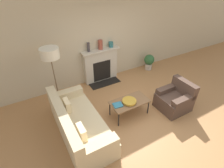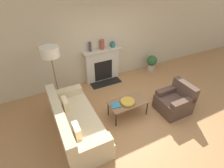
{
  "view_description": "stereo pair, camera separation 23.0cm",
  "coord_description": "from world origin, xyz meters",
  "views": [
    {
      "loc": [
        -2.4,
        -2.51,
        3.39
      ],
      "look_at": [
        -0.25,
        1.27,
        0.45
      ],
      "focal_mm": 28.0,
      "sensor_mm": 36.0,
      "label": 1
    },
    {
      "loc": [
        -2.2,
        -2.62,
        3.39
      ],
      "look_at": [
        -0.25,
        1.27,
        0.45
      ],
      "focal_mm": 28.0,
      "sensor_mm": 36.0,
      "label": 2
    }
  ],
  "objects": [
    {
      "name": "coffee_table",
      "position": [
        -0.25,
        0.34,
        0.42
      ],
      "size": [
        1.02,
        0.54,
        0.45
      ],
      "color": "brown",
      "rests_on": "ground_plane"
    },
    {
      "name": "mantel_vase_left",
      "position": [
        -0.5,
        2.31,
        1.3
      ],
      "size": [
        0.09,
        0.09,
        0.3
      ],
      "color": "#3D383D",
      "rests_on": "fireplace"
    },
    {
      "name": "mantel_vase_center_left",
      "position": [
        -0.09,
        2.31,
        1.31
      ],
      "size": [
        0.14,
        0.14,
        0.31
      ],
      "color": "brown",
      "rests_on": "fireplace"
    },
    {
      "name": "book",
      "position": [
        -0.61,
        0.35,
        0.46
      ],
      "size": [
        0.26,
        0.24,
        0.02
      ],
      "rotation": [
        0.0,
        0.0,
        -0.14
      ],
      "color": "teal",
      "rests_on": "coffee_table"
    },
    {
      "name": "wall_back",
      "position": [
        0.0,
        2.44,
        1.45
      ],
      "size": [
        18.0,
        0.06,
        2.9
      ],
      "color": "#BCAD8E",
      "rests_on": "ground_plane"
    },
    {
      "name": "potted_plant",
      "position": [
        1.85,
        2.07,
        0.34
      ],
      "size": [
        0.39,
        0.39,
        0.6
      ],
      "color": "#B2A899",
      "rests_on": "ground_plane"
    },
    {
      "name": "mantel_vase_center_right",
      "position": [
        0.3,
        2.31,
        1.24
      ],
      "size": [
        0.14,
        0.14,
        0.17
      ],
      "color": "#28666B",
      "rests_on": "fireplace"
    },
    {
      "name": "fireplace",
      "position": [
        -0.11,
        2.29,
        0.56
      ],
      "size": [
        1.3,
        0.59,
        1.15
      ],
      "color": "beige",
      "rests_on": "ground_plane"
    },
    {
      "name": "armchair_near",
      "position": [
        1.01,
        -0.07,
        0.31
      ],
      "size": [
        0.81,
        0.77,
        0.82
      ],
      "rotation": [
        0.0,
        0.0,
        -1.57
      ],
      "color": "#4C382D",
      "rests_on": "ground_plane"
    },
    {
      "name": "bowl",
      "position": [
        -0.29,
        0.3,
        0.49
      ],
      "size": [
        0.37,
        0.37,
        0.07
      ],
      "color": "#BC8E2D",
      "rests_on": "coffee_table"
    },
    {
      "name": "ground_plane",
      "position": [
        0.0,
        0.0,
        0.0
      ],
      "size": [
        18.0,
        18.0,
        0.0
      ],
      "primitive_type": "plane",
      "color": "#A87547"
    },
    {
      "name": "floor_lamp",
      "position": [
        -1.78,
        1.7,
        1.51
      ],
      "size": [
        0.47,
        0.47,
        1.76
      ],
      "color": "brown",
      "rests_on": "ground_plane"
    },
    {
      "name": "couch",
      "position": [
        -1.68,
        0.36,
        0.32
      ],
      "size": [
        0.93,
        2.12,
        0.87
      ],
      "rotation": [
        0.0,
        0.0,
        1.57
      ],
      "color": "#CCB78E",
      "rests_on": "ground_plane"
    }
  ]
}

